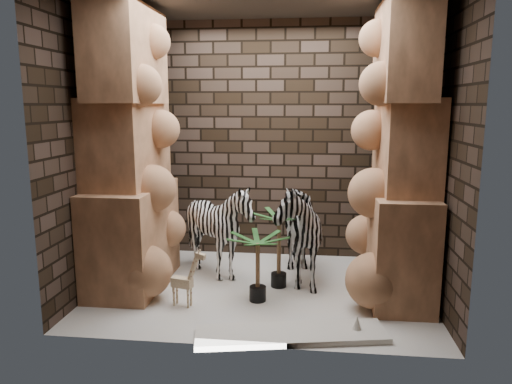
# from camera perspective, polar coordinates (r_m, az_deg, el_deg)

# --- Properties ---
(floor) EXTENTS (3.50, 3.50, 0.00)m
(floor) POSITION_cam_1_polar(r_m,az_deg,el_deg) (5.26, 0.45, -11.52)
(floor) COLOR silver
(floor) RESTS_ON ground
(wall_back) EXTENTS (3.50, 0.00, 3.50)m
(wall_back) POSITION_cam_1_polar(r_m,az_deg,el_deg) (6.14, 1.70, 6.07)
(wall_back) COLOR black
(wall_back) RESTS_ON ground
(wall_front) EXTENTS (3.50, 0.00, 3.50)m
(wall_front) POSITION_cam_1_polar(r_m,az_deg,el_deg) (3.67, -1.58, 3.13)
(wall_front) COLOR black
(wall_front) RESTS_ON ground
(wall_left) EXTENTS (0.00, 3.00, 3.00)m
(wall_left) POSITION_cam_1_polar(r_m,az_deg,el_deg) (5.37, -18.51, 4.92)
(wall_left) COLOR black
(wall_left) RESTS_ON ground
(wall_right) EXTENTS (0.00, 3.00, 3.00)m
(wall_right) POSITION_cam_1_polar(r_m,az_deg,el_deg) (5.03, 20.79, 4.44)
(wall_right) COLOR black
(wall_right) RESTS_ON ground
(rock_pillar_left) EXTENTS (0.68, 1.30, 3.00)m
(rock_pillar_left) POSITION_cam_1_polar(r_m,az_deg,el_deg) (5.23, -15.02, 4.97)
(rock_pillar_left) COLOR tan
(rock_pillar_left) RESTS_ON floor
(rock_pillar_right) EXTENTS (0.58, 1.25, 3.00)m
(rock_pillar_right) POSITION_cam_1_polar(r_m,az_deg,el_deg) (4.96, 17.08, 4.58)
(rock_pillar_right) COLOR tan
(rock_pillar_right) RESTS_ON floor
(zebra_right) EXTENTS (0.87, 1.27, 1.38)m
(zebra_right) POSITION_cam_1_polar(r_m,az_deg,el_deg) (5.36, 4.34, -3.38)
(zebra_right) COLOR white
(zebra_right) RESTS_ON floor
(zebra_left) EXTENTS (0.95, 1.16, 1.02)m
(zebra_left) POSITION_cam_1_polar(r_m,az_deg,el_deg) (5.47, -4.42, -5.02)
(zebra_left) COLOR white
(zebra_left) RESTS_ON floor
(giraffe_toy) EXTENTS (0.33, 0.18, 0.61)m
(giraffe_toy) POSITION_cam_1_polar(r_m,az_deg,el_deg) (4.80, -8.85, -9.89)
(giraffe_toy) COLOR beige
(giraffe_toy) RESTS_ON floor
(palm_front) EXTENTS (0.36, 0.36, 0.85)m
(palm_front) POSITION_cam_1_polar(r_m,az_deg,el_deg) (5.20, 2.75, -6.81)
(palm_front) COLOR #16451B
(palm_front) RESTS_ON floor
(palm_back) EXTENTS (0.36, 0.36, 0.70)m
(palm_back) POSITION_cam_1_polar(r_m,az_deg,el_deg) (4.85, 0.20, -9.01)
(palm_back) COLOR #16451B
(palm_back) RESTS_ON floor
(surfboard) EXTENTS (1.68, 0.71, 0.05)m
(surfboard) POSITION_cam_1_polar(r_m,az_deg,el_deg) (4.28, 4.23, -16.58)
(surfboard) COLOR silver
(surfboard) RESTS_ON floor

